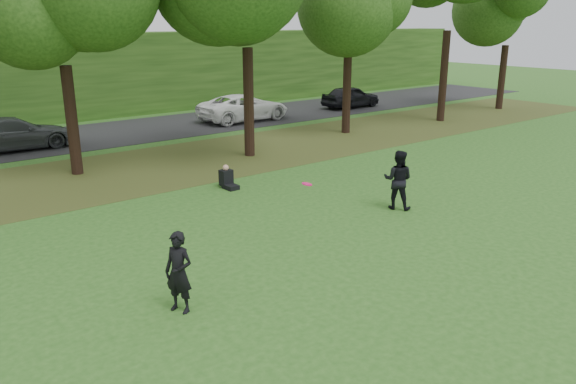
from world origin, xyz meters
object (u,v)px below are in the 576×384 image
at_px(player_right, 398,180).
at_px(frisbee, 307,184).
at_px(player_left, 179,272).
at_px(seated_person, 227,179).

xyz_separation_m(player_right, frisbee, (-4.20, -0.56, 0.75)).
height_order(player_left, seated_person, player_left).
height_order(player_right, frisbee, player_right).
bearing_deg(player_left, seated_person, 114.65).
distance_m(player_left, frisbee, 4.49).
distance_m(player_right, frisbee, 4.31).
xyz_separation_m(player_left, frisbee, (4.28, 1.09, 0.83)).
height_order(player_left, frisbee, frisbee).
bearing_deg(seated_person, frisbee, -103.43).
bearing_deg(player_left, player_right, 74.31).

